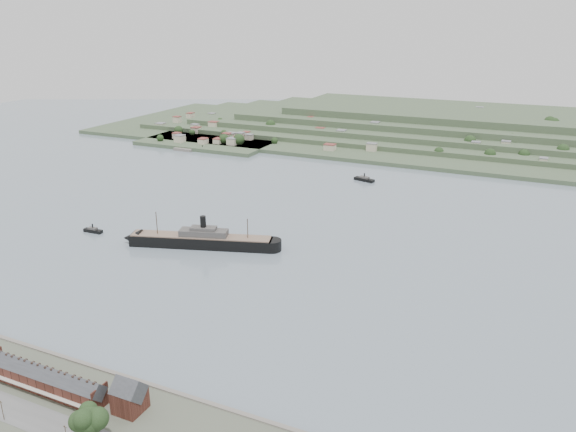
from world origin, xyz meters
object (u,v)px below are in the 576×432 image
at_px(tugboat, 93,230).
at_px(fig_tree, 88,420).
at_px(gabled_building, 129,396).
at_px(steamship, 197,240).
at_px(terrace_row, 44,379).

height_order(tugboat, fig_tree, fig_tree).
bearing_deg(gabled_building, tugboat, 136.71).
distance_m(gabled_building, fig_tree, 18.56).
bearing_deg(steamship, terrace_row, -78.82).
relative_size(steamship, tugboat, 7.20).
bearing_deg(gabled_building, steamship, 114.77).
xyz_separation_m(gabled_building, tugboat, (-144.96, 136.55, -6.68)).
bearing_deg(steamship, fig_tree, -68.22).
bearing_deg(gabled_building, terrace_row, -173.88).
height_order(gabled_building, tugboat, gabled_building).
xyz_separation_m(steamship, fig_tree, (65.32, -163.47, 6.05)).
bearing_deg(fig_tree, steamship, 111.78).
relative_size(terrace_row, fig_tree, 3.94).
relative_size(terrace_row, steamship, 0.56).
height_order(terrace_row, tugboat, terrace_row).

